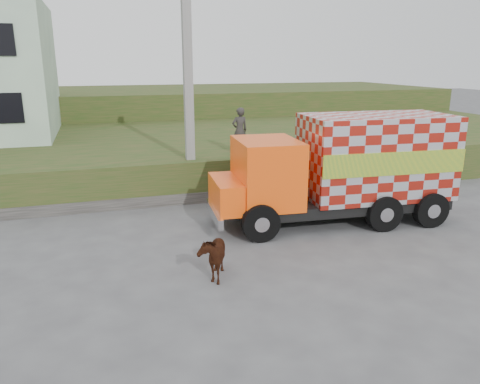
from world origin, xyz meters
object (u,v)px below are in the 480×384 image
object	(u,v)px
utility_pole	(188,86)
cow	(212,255)
pedestrian	(240,130)
cargo_truck	(345,168)

from	to	relation	value
utility_pole	cow	xyz separation A→B (m)	(-0.80, -6.47, -3.52)
utility_pole	pedestrian	distance (m)	2.75
cargo_truck	pedestrian	bearing A→B (deg)	119.49
utility_pole	pedestrian	xyz separation A→B (m)	(2.05, 0.63, -1.71)
utility_pole	cow	world-z (taller)	utility_pole
utility_pole	cargo_truck	bearing A→B (deg)	-42.35
cargo_truck	cow	distance (m)	5.74
pedestrian	utility_pole	bearing A→B (deg)	9.51
utility_pole	pedestrian	size ratio (longest dim) A/B	4.62
utility_pole	cow	bearing A→B (deg)	-97.04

